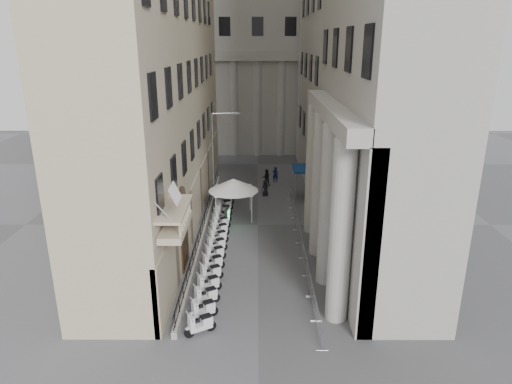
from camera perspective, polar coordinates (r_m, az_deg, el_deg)
left_building at (r=38.41m, az=-11.89°, el=21.88°), size 5.00×36.00×34.00m
far_building at (r=63.61m, az=0.20°, el=18.98°), size 22.00×10.00×30.00m
iron_fence at (r=36.85m, az=-6.49°, el=-4.79°), size 0.30×28.00×1.40m
blue_awning at (r=44.27m, az=5.59°, el=-0.70°), size 1.60×3.00×3.00m
flag at (r=25.51m, az=-9.11°, el=-16.43°), size 1.00×1.40×8.20m
scooter_0 at (r=24.97m, az=-6.89°, el=-17.19°), size 1.50×1.17×1.50m
scooter_1 at (r=26.08m, az=-6.53°, el=-15.44°), size 1.50×1.17×1.50m
scooter_2 at (r=27.22m, az=-6.20°, el=-13.84°), size 1.50×1.17×1.50m
scooter_3 at (r=28.37m, az=-5.91°, el=-12.36°), size 1.50×1.17×1.50m
scooter_4 at (r=29.55m, az=-5.64°, el=-11.00°), size 1.50×1.17×1.50m
scooter_5 at (r=30.74m, az=-5.39°, el=-9.75°), size 1.50×1.17×1.50m
scooter_6 at (r=31.94m, az=-5.17°, el=-8.59°), size 1.50×1.17×1.50m
scooter_7 at (r=33.16m, az=-4.96°, el=-7.51°), size 1.50×1.17×1.50m
scooter_8 at (r=34.39m, az=-4.77°, el=-6.51°), size 1.50×1.17×1.50m
scooter_9 at (r=35.63m, az=-4.59°, el=-5.58°), size 1.50×1.17×1.50m
scooter_10 at (r=36.87m, az=-4.42°, el=-4.71°), size 1.50×1.17×1.50m
scooter_11 at (r=38.13m, az=-4.27°, el=-3.90°), size 1.50×1.17×1.50m
scooter_12 at (r=39.39m, az=-4.12°, el=-3.14°), size 1.50×1.17×1.50m
scooter_13 at (r=40.66m, az=-3.99°, el=-2.43°), size 1.50×1.17×1.50m
scooter_14 at (r=41.94m, az=-3.86°, el=-1.76°), size 1.50×1.17×1.50m
scooter_15 at (r=43.22m, az=-3.74°, el=-1.13°), size 1.50×1.17×1.50m
barrier_0 at (r=24.88m, az=7.89°, el=-17.38°), size 0.60×2.40×1.10m
barrier_1 at (r=26.92m, az=7.19°, el=-14.27°), size 0.60×2.40×1.10m
barrier_2 at (r=29.04m, az=6.60°, el=-11.61°), size 0.60×2.40×1.10m
barrier_3 at (r=31.21m, az=6.10°, el=-9.30°), size 0.60×2.40×1.10m
barrier_4 at (r=33.43m, az=5.68°, el=-7.31°), size 0.60×2.40×1.10m
barrier_5 at (r=35.69m, az=5.31°, el=-5.56°), size 0.60×2.40×1.10m
barrier_6 at (r=37.98m, az=4.98°, el=-4.02°), size 0.60×2.40×1.10m
barrier_7 at (r=40.29m, az=4.70°, el=-2.65°), size 0.60×2.40×1.10m
barrier_8 at (r=42.62m, az=4.44°, el=-1.44°), size 0.60×2.40×1.10m
security_tent at (r=38.40m, az=-2.71°, el=0.84°), size 4.21×4.21×3.42m
street_lamp at (r=42.94m, az=-5.00°, el=5.46°), size 2.64×0.64×8.15m
info_kiosk at (r=37.08m, az=-3.63°, el=-3.17°), size 0.36×0.80×1.65m
pedestrian_a at (r=48.69m, az=2.43°, el=2.20°), size 0.61×0.40×1.67m
pedestrian_b at (r=47.47m, az=1.28°, el=1.83°), size 0.90×0.72×1.76m
pedestrian_c at (r=44.39m, az=1.17°, el=0.51°), size 0.92×0.82×1.57m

